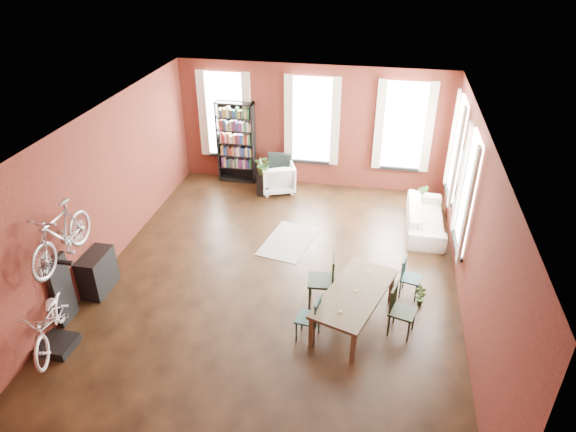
% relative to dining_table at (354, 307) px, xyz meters
% --- Properties ---
extents(room, '(9.00, 9.04, 3.22)m').
position_rel_dining_table_xyz_m(room, '(-1.34, 1.53, 1.80)').
color(room, black).
rests_on(room, ground).
extents(dining_table, '(1.46, 2.13, 0.66)m').
position_rel_dining_table_xyz_m(dining_table, '(0.00, 0.00, 0.00)').
color(dining_table, brown).
rests_on(dining_table, ground).
extents(dining_chair_a, '(0.43, 0.43, 0.83)m').
position_rel_dining_table_xyz_m(dining_chair_a, '(-0.73, -0.52, 0.08)').
color(dining_chair_a, '#1B3B39').
rests_on(dining_chair_a, ground).
extents(dining_chair_b, '(0.53, 0.53, 1.05)m').
position_rel_dining_table_xyz_m(dining_chair_b, '(-0.64, 0.40, 0.19)').
color(dining_chair_b, black).
rests_on(dining_chair_b, ground).
extents(dining_chair_c, '(0.52, 0.52, 0.92)m').
position_rel_dining_table_xyz_m(dining_chair_c, '(0.82, -0.11, 0.13)').
color(dining_chair_c, black).
rests_on(dining_chair_c, ground).
extents(dining_chair_d, '(0.43, 0.43, 0.78)m').
position_rel_dining_table_xyz_m(dining_chair_d, '(0.98, 0.97, 0.06)').
color(dining_chair_d, '#193737').
rests_on(dining_chair_d, ground).
extents(bookshelf, '(1.00, 0.32, 2.20)m').
position_rel_dining_table_xyz_m(bookshelf, '(-3.59, 5.21, 0.77)').
color(bookshelf, black).
rests_on(bookshelf, ground).
extents(white_armchair, '(1.07, 1.04, 0.87)m').
position_rel_dining_table_xyz_m(white_armchair, '(-2.39, 4.79, 0.10)').
color(white_armchair, silver).
rests_on(white_armchair, ground).
extents(cream_sofa, '(0.61, 2.08, 0.81)m').
position_rel_dining_table_xyz_m(cream_sofa, '(1.36, 3.51, 0.07)').
color(cream_sofa, beige).
rests_on(cream_sofa, ground).
extents(striped_rug, '(1.24, 1.70, 0.01)m').
position_rel_dining_table_xyz_m(striped_rug, '(-1.62, 2.38, -0.33)').
color(striped_rug, black).
rests_on(striped_rug, ground).
extents(bike_trainer, '(0.55, 0.55, 0.16)m').
position_rel_dining_table_xyz_m(bike_trainer, '(-4.76, -1.60, -0.25)').
color(bike_trainer, black).
rests_on(bike_trainer, ground).
extents(bike_wall_rack, '(0.16, 0.60, 1.30)m').
position_rel_dining_table_xyz_m(bike_wall_rack, '(-4.99, -0.89, 0.32)').
color(bike_wall_rack, black).
rests_on(bike_wall_rack, ground).
extents(console_table, '(0.40, 0.80, 0.80)m').
position_rel_dining_table_xyz_m(console_table, '(-4.87, 0.01, 0.07)').
color(console_table, black).
rests_on(console_table, ground).
extents(plant_stand, '(0.33, 0.33, 0.59)m').
position_rel_dining_table_xyz_m(plant_stand, '(-2.71, 4.52, -0.04)').
color(plant_stand, black).
rests_on(plant_stand, ground).
extents(plant_by_sofa, '(0.41, 0.74, 0.33)m').
position_rel_dining_table_xyz_m(plant_by_sofa, '(1.23, 4.39, -0.17)').
color(plant_by_sofa, '#315D25').
rests_on(plant_by_sofa, ground).
extents(plant_small, '(0.36, 0.47, 0.15)m').
position_rel_dining_table_xyz_m(plant_small, '(1.17, 0.71, -0.26)').
color(plant_small, '#315A24').
rests_on(plant_small, ground).
extents(bicycle_floor, '(0.83, 1.02, 1.68)m').
position_rel_dining_table_xyz_m(bicycle_floor, '(-4.77, -1.61, 0.66)').
color(bicycle_floor, beige).
rests_on(bicycle_floor, bike_trainer).
extents(bicycle_hung, '(0.47, 1.00, 1.66)m').
position_rel_dining_table_xyz_m(bicycle_hung, '(-4.74, -0.89, 1.80)').
color(bicycle_hung, '#A5A8AD').
rests_on(bicycle_hung, bike_wall_rack).
extents(plant_on_stand, '(0.56, 0.60, 0.40)m').
position_rel_dining_table_xyz_m(plant_on_stand, '(-2.67, 4.49, 0.46)').
color(plant_on_stand, '#2B4F1F').
rests_on(plant_on_stand, plant_stand).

